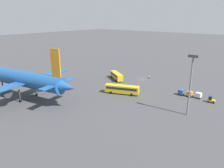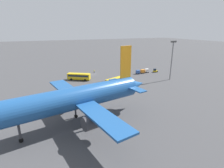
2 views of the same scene
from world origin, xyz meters
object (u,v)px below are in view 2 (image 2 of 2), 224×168
at_px(cargo_cart_orange, 143,71).
at_px(shuttle_bus_far, 118,80).
at_px(worker_person, 94,71).
at_px(airplane, 75,99).
at_px(shuttle_bus_near, 79,76).
at_px(cargo_cart_white, 147,70).
at_px(cargo_cart_blue, 138,72).
at_px(baggage_tug, 155,71).

bearing_deg(cargo_cart_orange, shuttle_bus_far, 31.77).
bearing_deg(cargo_cart_orange, worker_person, -26.53).
distance_m(airplane, shuttle_bus_near, 41.26).
distance_m(worker_person, cargo_cart_white, 29.09).
height_order(shuttle_bus_near, cargo_cart_blue, shuttle_bus_near).
relative_size(shuttle_bus_far, worker_person, 7.46).
relative_size(shuttle_bus_far, baggage_tug, 5.17).
distance_m(shuttle_bus_far, cargo_cart_white, 27.65).
xyz_separation_m(worker_person, cargo_cart_blue, (-20.60, 12.06, 0.32)).
height_order(baggage_tug, worker_person, baggage_tug).
relative_size(airplane, cargo_cart_blue, 20.93).
distance_m(baggage_tug, worker_person, 33.90).
height_order(baggage_tug, cargo_cart_blue, baggage_tug).
distance_m(baggage_tug, cargo_cart_white, 4.85).
bearing_deg(airplane, cargo_cart_orange, -149.58).
xyz_separation_m(worker_person, cargo_cart_white, (-26.76, 11.39, 0.32)).
relative_size(shuttle_bus_near, worker_person, 5.97).
relative_size(airplane, shuttle_bus_far, 3.47).
height_order(worker_person, cargo_cart_blue, cargo_cart_blue).
relative_size(worker_person, cargo_cart_white, 0.81).
distance_m(shuttle_bus_far, cargo_cart_orange, 24.77).
relative_size(airplane, baggage_tug, 17.94).
xyz_separation_m(airplane, cargo_cart_white, (-48.12, -38.85, -5.92)).
relative_size(shuttle_bus_near, cargo_cart_blue, 4.83).
xyz_separation_m(airplane, cargo_cart_blue, (-41.95, -38.18, -5.92)).
distance_m(shuttle_bus_near, shuttle_bus_far, 19.76).
bearing_deg(baggage_tug, shuttle_bus_near, -8.26).
relative_size(shuttle_bus_far, cargo_cart_orange, 6.03).
distance_m(shuttle_bus_near, cargo_cart_white, 37.84).
bearing_deg(baggage_tug, shuttle_bus_far, 17.43).
bearing_deg(shuttle_bus_far, cargo_cart_white, -172.21).
height_order(cargo_cart_orange, cargo_cart_blue, same).
bearing_deg(shuttle_bus_near, cargo_cart_blue, -149.61).
bearing_deg(airplane, worker_person, -123.07).
xyz_separation_m(shuttle_bus_far, cargo_cart_white, (-24.13, -13.47, -0.79)).
distance_m(airplane, worker_person, 54.94).
height_order(airplane, baggage_tug, airplane).
distance_m(worker_person, cargo_cart_orange, 26.47).
relative_size(shuttle_bus_near, cargo_cart_orange, 4.83).
relative_size(airplane, cargo_cart_orange, 20.93).
height_order(shuttle_bus_near, baggage_tug, shuttle_bus_near).
bearing_deg(worker_person, cargo_cart_blue, 149.65).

